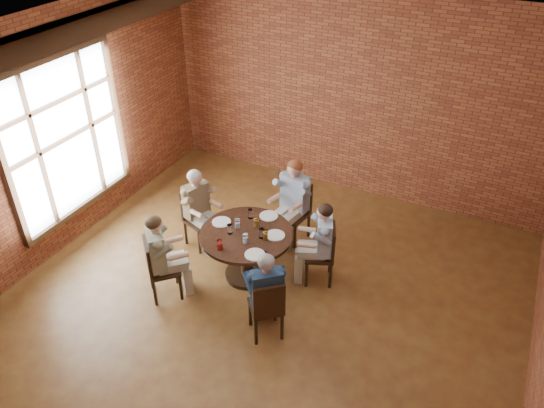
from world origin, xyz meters
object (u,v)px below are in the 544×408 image
at_px(diner_a, 320,244).
at_px(chair_e, 267,307).
at_px(diner_c, 199,209).
at_px(smartphone, 264,255).
at_px(diner_d, 162,257).
at_px(chair_a, 325,252).
at_px(dining_table, 247,246).
at_px(diner_e, 266,295).
at_px(chair_c, 197,215).
at_px(diner_b, 292,202).
at_px(chair_b, 296,208).
at_px(chair_d, 157,267).

height_order(diner_a, chair_e, diner_a).
bearing_deg(diner_c, smartphone, -95.79).
distance_m(diner_d, smartphone, 1.33).
bearing_deg(smartphone, chair_a, 49.61).
relative_size(dining_table, diner_e, 1.01).
xyz_separation_m(dining_table, diner_a, (0.92, 0.37, 0.09)).
relative_size(dining_table, chair_c, 1.40).
xyz_separation_m(diner_c, diner_d, (0.17, -1.14, 0.01)).
relative_size(dining_table, diner_b, 0.94).
bearing_deg(dining_table, diner_d, -134.81).
bearing_deg(chair_b, chair_c, -137.22).
height_order(chair_d, diner_e, diner_e).
xyz_separation_m(chair_c, diner_d, (0.24, -1.17, 0.15)).
distance_m(diner_c, chair_d, 1.21).
height_order(chair_b, chair_e, chair_b).
xyz_separation_m(diner_a, chair_c, (-1.96, -0.01, -0.13)).
xyz_separation_m(chair_c, chair_e, (1.80, -1.24, -0.01)).
bearing_deg(dining_table, diner_e, -49.25).
distance_m(dining_table, diner_a, 1.00).
relative_size(diner_b, chair_d, 1.48).
bearing_deg(diner_e, chair_e, 90.00).
xyz_separation_m(diner_c, smartphone, (1.40, -0.65, 0.12)).
height_order(chair_b, chair_d, chair_b).
bearing_deg(diner_a, chair_d, -77.25).
xyz_separation_m(dining_table, smartphone, (0.43, -0.31, 0.23)).
xyz_separation_m(chair_a, chair_c, (-2.03, -0.04, 0.00)).
bearing_deg(dining_table, chair_d, -134.81).
bearing_deg(chair_e, diner_d, -43.44).
bearing_deg(diner_a, chair_a, 90.00).
relative_size(chair_a, diner_d, 0.70).
xyz_separation_m(diner_d, diner_e, (1.51, -0.02, -0.02)).
height_order(diner_b, diner_e, diner_b).
height_order(diner_e, smartphone, diner_e).
bearing_deg(diner_e, chair_c, -74.80).
bearing_deg(chair_d, diner_a, -100.39).
distance_m(chair_c, chair_e, 2.19).
bearing_deg(chair_b, dining_table, -90.00).
distance_m(chair_b, chair_d, 2.29).
bearing_deg(diner_d, diner_a, -100.77).
height_order(dining_table, smartphone, smartphone).
relative_size(diner_a, chair_d, 1.37).
xyz_separation_m(diner_a, diner_c, (-1.89, -0.04, 0.01)).
xyz_separation_m(dining_table, diner_c, (-0.97, 0.34, 0.10)).
bearing_deg(diner_e, diner_a, -140.66).
bearing_deg(diner_b, smartphone, -70.37).
xyz_separation_m(chair_a, smartphone, (-0.56, -0.71, 0.27)).
xyz_separation_m(diner_a, smartphone, (-0.49, -0.69, 0.13)).
xyz_separation_m(chair_a, diner_d, (-1.79, -1.21, 0.15)).
distance_m(chair_b, smartphone, 1.52).
distance_m(chair_a, diner_d, 2.16).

